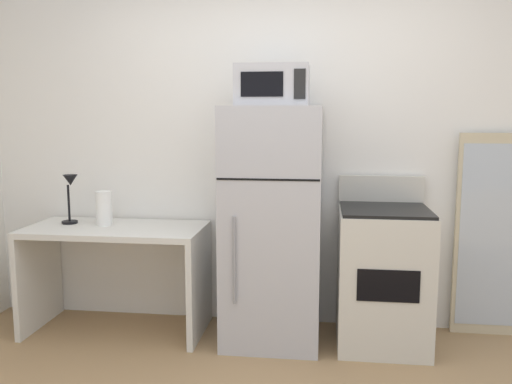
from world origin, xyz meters
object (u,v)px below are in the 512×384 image
Objects in this scene: paper_towel_roll at (104,208)px; refrigerator at (272,226)px; desk at (117,258)px; desk_lamp at (70,190)px; microwave at (273,86)px; oven_range at (383,276)px; leaning_mirror at (488,236)px.

paper_towel_roll is 1.20m from refrigerator.
desk is 0.58m from desk_lamp.
desk_lamp is 1.61m from microwave.
desk_lamp is (-0.35, 0.05, 0.46)m from desk.
microwave is 1.44m from oven_range.
desk_lamp is 0.77× the size of microwave.
oven_range is 0.79× the size of leaning_mirror.
desk_lamp is 0.28m from paper_towel_roll.
oven_range is 0.80m from leaning_mirror.
leaning_mirror reaches higher than paper_towel_roll.
refrigerator is 1.48m from leaning_mirror.
leaning_mirror reaches higher than desk.
oven_range is (0.73, 0.01, -0.32)m from refrigerator.
refrigerator reaches higher than desk_lamp.
refrigerator reaches higher than oven_range.
desk is 0.36m from paper_towel_roll.
refrigerator reaches higher than paper_towel_roll.
leaning_mirror is (1.46, 0.27, -0.09)m from refrigerator.
leaning_mirror is (2.65, 0.22, -0.17)m from paper_towel_roll.
refrigerator is 0.80m from oven_range.
leaning_mirror is at bearing 19.41° from oven_range.
paper_towel_roll is at bearing -175.25° from leaning_mirror.
oven_range is (0.73, 0.04, -1.24)m from microwave.
refrigerator is (1.44, -0.06, -0.20)m from desk_lamp.
desk_lamp is at bearing 178.82° from oven_range.
desk_lamp is at bearing 176.83° from microwave.
paper_towel_roll is 1.46m from microwave.
desk is 5.11× the size of paper_towel_roll.
oven_range is (1.93, -0.04, -0.40)m from paper_towel_roll.
oven_range is (2.18, -0.04, -0.52)m from desk_lamp.
leaning_mirror is at bearing 4.15° from desk_lamp.
desk_lamp is 1.47× the size of paper_towel_roll.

